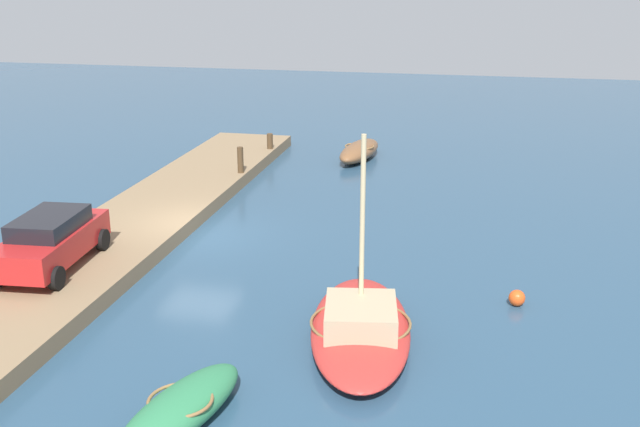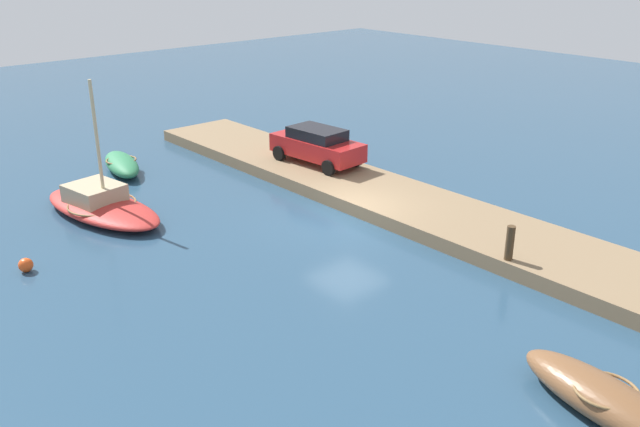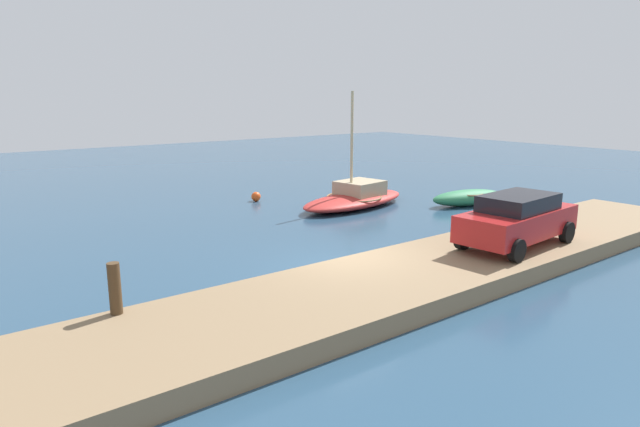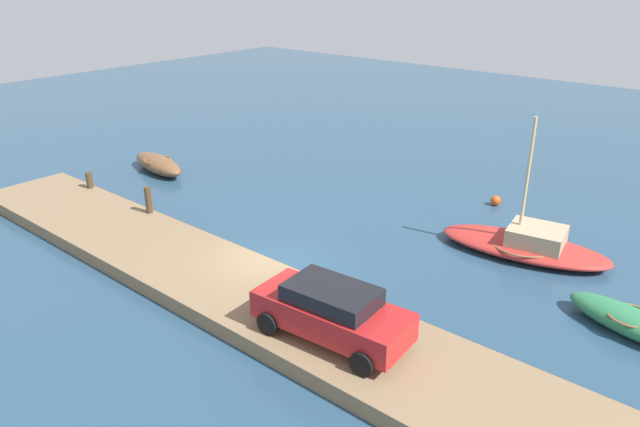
{
  "view_description": "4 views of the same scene",
  "coord_description": "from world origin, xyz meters",
  "px_view_note": "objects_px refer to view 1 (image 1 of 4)",
  "views": [
    {
      "loc": [
        22.39,
        9.06,
        8.58
      ],
      "look_at": [
        0.57,
        4.34,
        1.28
      ],
      "focal_mm": 42.43,
      "sensor_mm": 36.0,
      "label": 1
    },
    {
      "loc": [
        -16.43,
        15.82,
        9.3
      ],
      "look_at": [
        -1.45,
        2.62,
        1.32
      ],
      "focal_mm": 38.07,
      "sensor_mm": 36.0,
      "label": 2
    },
    {
      "loc": [
        -9.45,
        -11.3,
        4.86
      ],
      "look_at": [
        1.0,
        2.33,
        1.1
      ],
      "focal_mm": 30.59,
      "sensor_mm": 36.0,
      "label": 3
    },
    {
      "loc": [
        12.85,
        -12.85,
        9.69
      ],
      "look_at": [
        -1.08,
        3.74,
        0.52
      ],
      "focal_mm": 33.26,
      "sensor_mm": 36.0,
      "label": 4
    }
  ],
  "objects_px": {
    "sailboat_red": "(361,326)",
    "marker_buoy": "(517,298)",
    "rowboat_brown": "(359,151)",
    "parked_car": "(51,240)",
    "mooring_post_west": "(270,141)",
    "rowboat_green": "(181,408)",
    "mooring_post_mid_west": "(240,160)"
  },
  "relations": [
    {
      "from": "mooring_post_west",
      "to": "mooring_post_mid_west",
      "type": "height_order",
      "value": "mooring_post_mid_west"
    },
    {
      "from": "rowboat_green",
      "to": "parked_car",
      "type": "relative_size",
      "value": 0.89
    },
    {
      "from": "rowboat_green",
      "to": "marker_buoy",
      "type": "height_order",
      "value": "rowboat_green"
    },
    {
      "from": "mooring_post_west",
      "to": "rowboat_brown",
      "type": "bearing_deg",
      "value": 100.23
    },
    {
      "from": "marker_buoy",
      "to": "sailboat_red",
      "type": "bearing_deg",
      "value": -52.65
    },
    {
      "from": "marker_buoy",
      "to": "parked_car",
      "type": "bearing_deg",
      "value": -84.6
    },
    {
      "from": "sailboat_red",
      "to": "marker_buoy",
      "type": "xyz_separation_m",
      "value": [
        -2.85,
        3.74,
        -0.19
      ]
    },
    {
      "from": "mooring_post_mid_west",
      "to": "marker_buoy",
      "type": "xyz_separation_m",
      "value": [
        9.76,
        10.81,
        -0.81
      ]
    },
    {
      "from": "mooring_post_mid_west",
      "to": "parked_car",
      "type": "distance_m",
      "value": 11.15
    },
    {
      "from": "mooring_post_west",
      "to": "mooring_post_mid_west",
      "type": "bearing_deg",
      "value": 0.0
    },
    {
      "from": "rowboat_brown",
      "to": "sailboat_red",
      "type": "bearing_deg",
      "value": 18.67
    },
    {
      "from": "mooring_post_mid_west",
      "to": "sailboat_red",
      "type": "bearing_deg",
      "value": 29.28
    },
    {
      "from": "sailboat_red",
      "to": "mooring_post_west",
      "type": "height_order",
      "value": "sailboat_red"
    },
    {
      "from": "marker_buoy",
      "to": "mooring_post_west",
      "type": "bearing_deg",
      "value": -142.68
    },
    {
      "from": "sailboat_red",
      "to": "rowboat_brown",
      "type": "bearing_deg",
      "value": -179.7
    },
    {
      "from": "sailboat_red",
      "to": "mooring_post_mid_west",
      "type": "xyz_separation_m",
      "value": [
        -12.61,
        -7.07,
        0.63
      ]
    },
    {
      "from": "sailboat_red",
      "to": "parked_car",
      "type": "relative_size",
      "value": 1.44
    },
    {
      "from": "mooring_post_west",
      "to": "mooring_post_mid_west",
      "type": "xyz_separation_m",
      "value": [
        4.43,
        0.0,
        0.18
      ]
    },
    {
      "from": "rowboat_brown",
      "to": "sailboat_red",
      "type": "xyz_separation_m",
      "value": [
        17.78,
        2.96,
        -0.02
      ]
    },
    {
      "from": "sailboat_red",
      "to": "marker_buoy",
      "type": "relative_size",
      "value": 14.26
    },
    {
      "from": "rowboat_brown",
      "to": "marker_buoy",
      "type": "relative_size",
      "value": 9.68
    },
    {
      "from": "rowboat_green",
      "to": "mooring_post_mid_west",
      "type": "relative_size",
      "value": 3.59
    },
    {
      "from": "rowboat_brown",
      "to": "mooring_post_west",
      "type": "xyz_separation_m",
      "value": [
        0.74,
        -4.11,
        0.43
      ]
    },
    {
      "from": "rowboat_green",
      "to": "sailboat_red",
      "type": "distance_m",
      "value": 5.09
    },
    {
      "from": "rowboat_brown",
      "to": "mooring_post_west",
      "type": "bearing_deg",
      "value": -70.57
    },
    {
      "from": "mooring_post_west",
      "to": "marker_buoy",
      "type": "height_order",
      "value": "mooring_post_west"
    },
    {
      "from": "sailboat_red",
      "to": "mooring_post_mid_west",
      "type": "relative_size",
      "value": 5.83
    },
    {
      "from": "rowboat_brown",
      "to": "mooring_post_west",
      "type": "distance_m",
      "value": 4.2
    },
    {
      "from": "rowboat_green",
      "to": "mooring_post_mid_west",
      "type": "height_order",
      "value": "mooring_post_mid_west"
    },
    {
      "from": "rowboat_brown",
      "to": "marker_buoy",
      "type": "height_order",
      "value": "rowboat_brown"
    },
    {
      "from": "rowboat_green",
      "to": "parked_car",
      "type": "bearing_deg",
      "value": -119.08
    },
    {
      "from": "rowboat_brown",
      "to": "parked_car",
      "type": "height_order",
      "value": "parked_car"
    }
  ]
}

